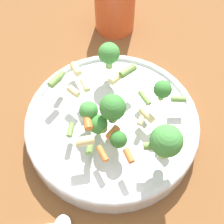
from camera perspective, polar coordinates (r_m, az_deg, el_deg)
The scene contains 4 objects.
ground_plane at distance 0.56m, azimuth 0.00°, elevation -3.39°, with size 3.00×3.00×0.00m, color brown.
bowl at distance 0.54m, azimuth 0.00°, elevation -2.16°, with size 0.30×0.30×0.04m.
pasta_salad at distance 0.48m, azimuth 2.31°, elevation 0.48°, with size 0.20×0.25×0.09m.
cup at distance 0.70m, azimuth 0.52°, elevation 18.76°, with size 0.09×0.09×0.11m.
Camera 1 is at (-0.16, -0.23, 0.49)m, focal length 50.00 mm.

